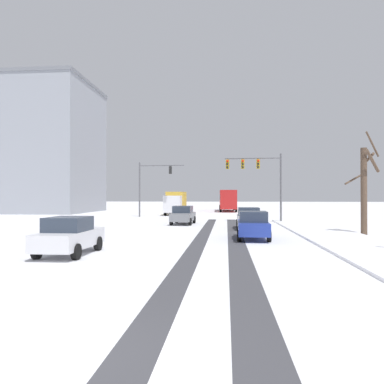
% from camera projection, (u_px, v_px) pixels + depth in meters
% --- Properties ---
extents(ground_plane, '(300.00, 300.00, 0.00)m').
position_uv_depth(ground_plane, '(60.00, 356.00, 5.88)').
color(ground_plane, white).
extents(wheel_track_left_lane, '(0.92, 35.58, 0.01)m').
position_uv_depth(wheel_track_left_lane, '(236.00, 239.00, 21.69)').
color(wheel_track_left_lane, '#424247').
rests_on(wheel_track_left_lane, ground).
extents(wheel_track_right_lane, '(0.81, 35.58, 0.01)m').
position_uv_depth(wheel_track_right_lane, '(201.00, 239.00, 21.88)').
color(wheel_track_right_lane, '#424247').
rests_on(wheel_track_right_lane, ground).
extents(sidewalk_kerb_right, '(4.00, 35.58, 0.12)m').
position_uv_depth(sidewalk_kerb_right, '(352.00, 243.00, 19.53)').
color(sidewalk_kerb_right, white).
rests_on(sidewalk_kerb_right, ground).
extents(traffic_signal_far_left, '(5.46, 0.42, 6.50)m').
position_uv_depth(traffic_signal_far_left, '(152.00, 180.00, 44.61)').
color(traffic_signal_far_left, '#56565B').
rests_on(traffic_signal_far_left, ground).
extents(traffic_signal_near_right, '(5.39, 0.52, 6.50)m').
position_uv_depth(traffic_signal_near_right, '(258.00, 172.00, 35.70)').
color(traffic_signal_near_right, '#56565B').
rests_on(traffic_signal_near_right, ground).
extents(car_grey_lead, '(1.99, 4.18, 1.62)m').
position_uv_depth(car_grey_lead, '(183.00, 215.00, 32.97)').
color(car_grey_lead, slate).
rests_on(car_grey_lead, ground).
extents(car_silver_second, '(1.89, 4.13, 1.62)m').
position_uv_depth(car_silver_second, '(249.00, 218.00, 28.46)').
color(car_silver_second, '#B7BABF').
rests_on(car_silver_second, ground).
extents(car_blue_third, '(1.91, 4.14, 1.62)m').
position_uv_depth(car_blue_third, '(253.00, 225.00, 21.68)').
color(car_blue_third, '#233899').
rests_on(car_blue_third, ground).
extents(car_white_fourth, '(1.84, 4.10, 1.62)m').
position_uv_depth(car_white_fourth, '(69.00, 236.00, 16.01)').
color(car_white_fourth, silver).
rests_on(car_white_fourth, ground).
extents(bus_oncoming, '(2.89, 11.06, 3.38)m').
position_uv_depth(bus_oncoming, '(228.00, 199.00, 60.89)').
color(bus_oncoming, '#B21E1E').
rests_on(bus_oncoming, ground).
extents(box_truck_delivery, '(2.34, 7.41, 3.02)m').
position_uv_depth(box_truck_delivery, '(176.00, 202.00, 49.52)').
color(box_truck_delivery, silver).
rests_on(box_truck_delivery, ground).
extents(bare_tree_sidewalk_mid, '(2.14, 2.15, 6.57)m').
position_uv_depth(bare_tree_sidewalk_mid, '(365.00, 187.00, 24.25)').
color(bare_tree_sidewalk_mid, brown).
rests_on(bare_tree_sidewalk_mid, ground).
extents(office_building_far_left_block, '(27.03, 15.28, 19.63)m').
position_uv_depth(office_building_far_left_block, '(7.00, 148.00, 57.83)').
color(office_building_far_left_block, '#9399A3').
rests_on(office_building_far_left_block, ground).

